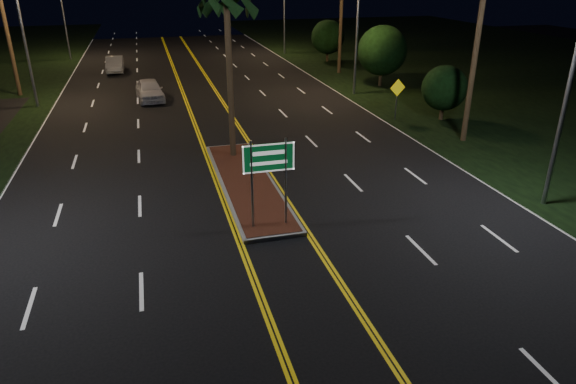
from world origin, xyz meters
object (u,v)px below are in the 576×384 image
object	(u,v)px
streetlight_left_mid	(27,18)
warning_sign	(397,93)
highway_sign	(269,166)
streetlight_right_near	(566,59)
streetlight_right_mid	(353,13)
car_near	(149,88)
median_island	(247,183)
shrub_far	(328,37)
car_far	(115,63)
streetlight_left_far	(65,0)
shrub_mid	(382,50)
palm_median	(226,1)
shrub_near	(444,88)

from	to	relation	value
streetlight_left_mid	warning_sign	world-z (taller)	streetlight_left_mid
highway_sign	streetlight_right_near	world-z (taller)	streetlight_right_near
streetlight_right_mid	car_near	xyz separation A→B (m)	(-14.23, 1.88, -4.81)
median_island	highway_sign	xyz separation A→B (m)	(0.00, -4.20, 2.32)
highway_sign	car_near	size ratio (longest dim) A/B	0.63
streetlight_right_mid	shrub_far	xyz separation A→B (m)	(3.19, 14.00, -3.32)
streetlight_left_mid	car_far	xyz separation A→B (m)	(4.26, 11.66, -4.87)
streetlight_left_far	warning_sign	distance (m)	36.46
highway_sign	streetlight_right_mid	distance (m)	22.18
streetlight_left_mid	shrub_mid	world-z (taller)	streetlight_left_mid
streetlight_right_near	warning_sign	size ratio (longest dim) A/B	3.62
highway_sign	shrub_far	size ratio (longest dim) A/B	0.81
streetlight_left_mid	car_far	distance (m)	13.34
highway_sign	palm_median	distance (m)	9.11
streetlight_right_mid	shrub_far	distance (m)	14.74
streetlight_right_near	warning_sign	world-z (taller)	streetlight_right_near
highway_sign	streetlight_right_mid	world-z (taller)	streetlight_right_mid
highway_sign	car_far	distance (m)	33.51
median_island	palm_median	bearing A→B (deg)	90.00
shrub_near	highway_sign	bearing A→B (deg)	-140.31
streetlight_right_mid	shrub_near	size ratio (longest dim) A/B	2.73
streetlight_right_near	shrub_far	world-z (taller)	streetlight_right_near
highway_sign	shrub_mid	size ratio (longest dim) A/B	0.69
shrub_near	streetlight_left_mid	bearing A→B (deg)	157.48
streetlight_right_mid	shrub_far	size ratio (longest dim) A/B	2.27
streetlight_left_far	palm_median	size ratio (longest dim) A/B	1.08
highway_sign	median_island	bearing A→B (deg)	90.00
streetlight_right_near	car_near	size ratio (longest dim) A/B	1.77
shrub_near	shrub_mid	bearing A→B (deg)	87.14
car_near	shrub_mid	bearing A→B (deg)	-4.87
streetlight_left_far	shrub_mid	distance (m)	31.85
streetlight_right_near	shrub_far	xyz separation A→B (m)	(3.19, 34.00, -3.32)
median_island	car_near	bearing A→B (deg)	102.10
shrub_near	car_far	size ratio (longest dim) A/B	0.70
highway_sign	car_near	world-z (taller)	highway_sign
car_near	warning_sign	world-z (taller)	warning_sign
palm_median	car_near	xyz separation A→B (m)	(-3.62, 13.38, -6.43)
streetlight_left_far	palm_median	bearing A→B (deg)	-72.42
median_island	shrub_near	distance (m)	15.32
highway_sign	streetlight_left_mid	distance (m)	23.93
shrub_far	warning_sign	size ratio (longest dim) A/B	1.59
shrub_near	car_far	distance (m)	29.40
streetlight_left_far	shrub_far	xyz separation A→B (m)	(24.41, -8.00, -3.32)
streetlight_left_far	warning_sign	size ratio (longest dim) A/B	3.62
shrub_far	car_near	xyz separation A→B (m)	(-17.42, -12.12, -1.49)
warning_sign	streetlight_right_near	bearing A→B (deg)	-98.21
median_island	car_far	world-z (taller)	car_far
shrub_mid	car_far	bearing A→B (deg)	150.19
highway_sign	shrub_near	size ratio (longest dim) A/B	0.97
streetlight_left_far	car_far	bearing A→B (deg)	-62.92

